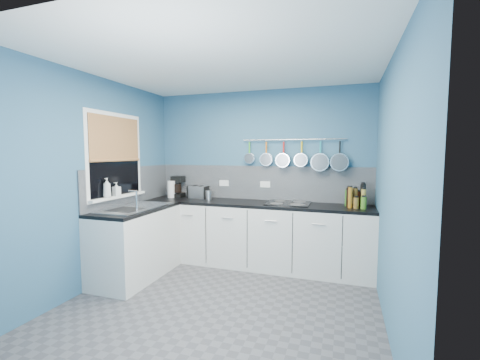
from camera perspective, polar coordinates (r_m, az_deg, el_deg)
The scene contains 43 objects.
floor at distance 3.62m, azimuth -3.22°, elevation -21.32°, with size 3.20×3.00×0.02m, color #47474C.
ceiling at distance 3.38m, azimuth -3.44°, elevation 20.68°, with size 3.20×3.00×0.02m, color white.
wall_back at distance 4.70m, azimuth 3.51°, elevation 0.74°, with size 3.20×0.02×2.50m, color #315C7A.
wall_front at distance 1.96m, azimuth -19.95°, elevation -5.41°, with size 3.20×0.02×2.50m, color #315C7A.
wall_left at distance 4.14m, azimuth -24.49°, elevation -0.26°, with size 0.02×3.00×2.50m, color #315C7A.
wall_right at distance 3.07m, azimuth 25.89°, elevation -1.98°, with size 0.02×3.00×2.50m, color #315C7A.
backsplash_back at distance 4.69m, azimuth 3.43°, elevation -0.50°, with size 3.20×0.02×0.50m, color gray.
backsplash_left at distance 4.59m, azimuth -19.15°, elevation -0.88°, with size 0.02×1.80×0.50m, color gray.
cabinet_run_back at distance 4.54m, azimuth 2.43°, elevation -9.92°, with size 3.20×0.60×0.86m, color silver.
worktop_back at distance 4.45m, azimuth 2.45°, elevation -4.30°, with size 3.20×0.60×0.04m, color black.
cabinet_run_left at distance 4.32m, azimuth -18.26°, elevation -10.94°, with size 0.60×1.20×0.86m, color silver.
worktop_left at distance 4.22m, azimuth -18.42°, elevation -5.05°, with size 0.60×1.20×0.04m, color black.
window_frame at distance 4.33m, azimuth -21.58°, elevation 4.02°, with size 0.01×1.00×1.10m, color white.
window_glass at distance 4.33m, azimuth -21.53°, elevation 4.02°, with size 0.01×0.90×1.00m, color black.
bamboo_blind at distance 4.33m, azimuth -21.55°, elevation 7.00°, with size 0.01×0.90×0.55m, color #BC783F.
window_sill at distance 4.35m, azimuth -21.12°, elevation -2.77°, with size 0.10×0.98×0.03m, color white.
sink_unit at distance 4.22m, azimuth -18.43°, elevation -4.73°, with size 0.50×0.95×0.01m, color silver.
mixer_tap at distance 3.96m, azimuth -18.18°, elevation -3.49°, with size 0.12×0.08×0.26m, color silver, non-canonical shape.
socket_left at distance 4.85m, azimuth -2.90°, elevation -0.56°, with size 0.15×0.01×0.09m, color white.
socket_right at distance 4.65m, azimuth 4.58°, elevation -0.80°, with size 0.15×0.01×0.09m, color white.
pot_rail at distance 4.53m, azimuth 9.52°, elevation 7.23°, with size 0.02×0.02×1.45m, color silver.
soap_bottle_a at distance 4.15m, azimuth -22.91°, elevation -1.31°, with size 0.09×0.09×0.24m, color white.
soap_bottle_b at distance 4.28m, azimuth -21.44°, elevation -1.54°, with size 0.08×0.08×0.17m, color white.
paper_towel at distance 5.00m, azimuth -12.32°, elevation -1.64°, with size 0.12×0.12×0.26m, color white.
coffee_maker at distance 5.05m, azimuth -11.24°, elevation -1.17°, with size 0.19×0.21×0.33m, color black, non-canonical shape.
toaster at distance 4.88m, azimuth -7.58°, elevation -2.17°, with size 0.29×0.16×0.19m, color silver.
canister at distance 4.71m, azimuth -5.69°, elevation -2.72°, with size 0.09×0.09×0.13m, color silver.
hob at distance 4.38m, azimuth 8.73°, elevation -4.15°, with size 0.58×0.51×0.01m, color black.
pan_0 at distance 4.66m, azimuth 1.70°, elevation 5.11°, with size 0.15×0.05×0.34m, color silver, non-canonical shape.
pan_1 at distance 4.59m, azimuth 4.75°, elevation 4.91°, with size 0.18×0.05×0.37m, color silver, non-canonical shape.
pan_2 at distance 4.54m, azimuth 7.87°, elevation 4.76°, with size 0.20×0.10×0.39m, color silver, non-canonical shape.
pan_3 at distance 4.50m, azimuth 11.07°, elevation 4.80°, with size 0.19×0.12×0.38m, color silver, non-canonical shape.
pan_4 at distance 4.47m, azimuth 14.30°, elevation 4.36°, with size 0.25×0.09×0.44m, color silver, non-canonical shape.
pan_5 at distance 4.46m, azimuth 17.57°, elevation 4.32°, with size 0.24×0.10×0.43m, color silver, non-canonical shape.
condiment_0 at distance 4.37m, azimuth 21.34°, elevation -2.56°, with size 0.07×0.07×0.30m, color black.
condiment_1 at distance 4.39m, azimuth 20.51°, elevation -3.19°, with size 0.07×0.07×0.19m, color #4C190C.
condiment_2 at distance 4.36m, azimuth 18.88°, elevation -3.07°, with size 0.07×0.07×0.21m, color #265919.
condiment_3 at distance 4.27m, azimuth 21.42°, elevation -3.15°, with size 0.06×0.06×0.24m, color olive.
condiment_4 at distance 4.29m, azimuth 20.09°, elevation -3.03°, with size 0.06×0.06×0.24m, color brown.
condiment_5 at distance 4.26m, azimuth 19.10°, elevation -2.99°, with size 0.07×0.07×0.25m, color black.
condiment_6 at distance 4.19m, azimuth 21.44°, elevation -3.89°, with size 0.07×0.07×0.15m, color #3F721E.
condiment_7 at distance 4.20m, azimuth 20.26°, elevation -3.92°, with size 0.07×0.07×0.14m, color brown.
condiment_8 at distance 4.20m, azimuth 19.31°, elevation -3.04°, with size 0.05×0.05×0.26m, color #8C5914.
Camera 1 is at (1.21, -3.02, 1.59)m, focal length 23.60 mm.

